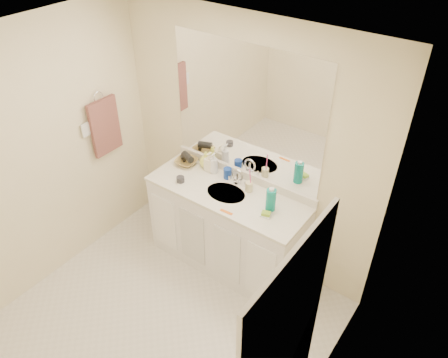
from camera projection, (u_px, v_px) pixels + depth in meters
floor at (158, 331)px, 3.77m from camera, size 2.60×2.60×0.00m
ceiling at (118, 63)px, 2.36m from camera, size 2.60×2.60×0.02m
wall_back at (245, 148)px, 3.91m from camera, size 2.60×0.02×2.40m
wall_left at (32, 166)px, 3.68m from camera, size 0.02×2.60×2.40m
wall_right at (310, 320)px, 2.44m from camera, size 0.02×2.60×2.40m
vanity_cabinet at (227, 229)px, 4.19m from camera, size 1.50×0.55×0.85m
countertop at (227, 193)px, 3.93m from camera, size 1.52×0.57×0.03m
backsplash at (243, 174)px, 4.07m from camera, size 1.52×0.03×0.08m
sink_basin at (226, 194)px, 3.91m from camera, size 0.37×0.37×0.02m
faucet at (237, 178)px, 3.99m from camera, size 0.02×0.02×0.11m
mirror at (246, 113)px, 3.70m from camera, size 1.48×0.01×1.20m
blue_mug at (228, 173)px, 4.06m from camera, size 0.09×0.09×0.10m
tan_cup at (249, 187)px, 3.90m from camera, size 0.08×0.08×0.09m
toothbrush at (250, 178)px, 3.84m from camera, size 0.02×0.04×0.18m
mouthwash_bottle at (271, 200)px, 3.66m from camera, size 0.10×0.10×0.20m
soap_dish at (266, 215)px, 3.65m from camera, size 0.10×0.08×0.01m
green_soap at (266, 214)px, 3.64m from camera, size 0.09×0.07×0.03m
orange_comb at (226, 212)px, 3.69m from camera, size 0.12×0.03×0.00m
dark_jar at (180, 179)px, 4.03m from camera, size 0.10×0.10×0.05m
soap_bottle_white at (214, 163)px, 4.10m from camera, size 0.09×0.09×0.21m
soap_bottle_cream at (210, 161)px, 4.14m from camera, size 0.09×0.09×0.20m
soap_bottle_yellow at (206, 159)px, 4.20m from camera, size 0.14×0.14×0.16m
wicker_basket at (186, 162)px, 4.26m from camera, size 0.23×0.23×0.05m
hair_dryer at (188, 157)px, 4.22m from camera, size 0.15×0.12×0.07m
towel_ring at (98, 97)px, 3.97m from camera, size 0.01×0.11×0.11m
hand_towel at (105, 127)px, 4.13m from camera, size 0.04×0.32×0.55m
switch_plate at (86, 130)px, 3.98m from camera, size 0.01×0.08×0.13m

